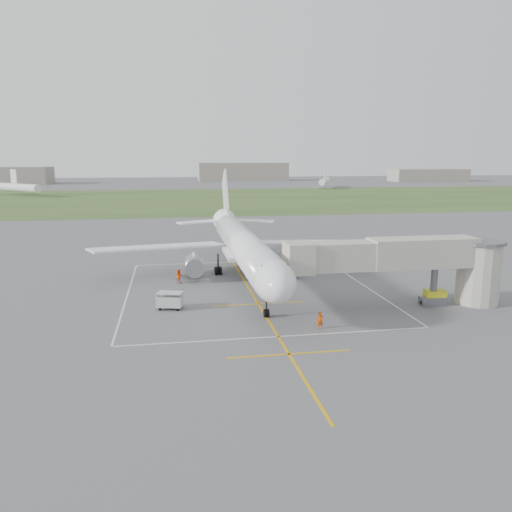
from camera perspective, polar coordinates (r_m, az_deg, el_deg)
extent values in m
plane|color=#58585A|center=(62.66, -1.31, -2.92)|extent=(700.00, 700.00, 0.00)
cube|color=#365324|center=(190.95, -7.05, 6.49)|extent=(700.00, 120.00, 0.02)
cube|color=#DA9C0C|center=(57.87, -0.58, -4.09)|extent=(0.25, 60.00, 0.01)
cube|color=#DA9C0C|center=(40.19, 3.79, -11.12)|extent=(10.00, 0.25, 0.01)
cube|color=#DA9C0C|center=(53.13, 0.27, -5.49)|extent=(10.00, 0.25, 0.01)
cube|color=silver|center=(74.25, -2.66, -0.69)|extent=(28.00, 0.20, 0.01)
cube|color=silver|center=(43.82, 2.56, -9.18)|extent=(28.00, 0.20, 0.01)
cube|color=silver|center=(58.39, -14.48, -4.32)|extent=(0.20, 32.00, 0.01)
cube|color=silver|center=(62.47, 12.07, -3.20)|extent=(0.20, 32.00, 0.01)
cylinder|color=white|center=(61.72, -1.33, 1.14)|extent=(3.80, 36.00, 3.80)
ellipsoid|color=white|center=(44.36, 2.07, -2.85)|extent=(3.80, 7.22, 3.80)
cube|color=black|center=(43.26, 2.32, -1.78)|extent=(2.40, 1.60, 0.99)
cone|color=white|center=(81.77, -3.43, 3.88)|extent=(3.80, 6.00, 3.80)
cube|color=white|center=(69.86, 6.51, 1.54)|extent=(17.93, 11.24, 1.23)
cube|color=white|center=(67.16, -10.98, 1.02)|extent=(17.93, 11.24, 1.23)
cube|color=white|center=(64.92, -1.71, 0.25)|extent=(4.20, 8.00, 0.50)
cube|color=white|center=(82.03, -3.52, 6.92)|extent=(0.30, 7.89, 8.65)
cube|color=white|center=(80.14, -3.32, 4.66)|extent=(0.35, 5.00, 1.20)
cube|color=white|center=(82.01, -0.48, 4.06)|extent=(7.85, 5.03, 0.20)
cube|color=white|center=(81.10, -6.36, 3.91)|extent=(7.85, 5.03, 0.20)
cylinder|color=gray|center=(65.77, 3.72, -0.56)|extent=(2.30, 4.20, 2.30)
cube|color=white|center=(65.33, 3.79, 0.07)|extent=(0.25, 2.40, 1.20)
cylinder|color=gray|center=(64.09, -7.14, -0.94)|extent=(2.30, 4.20, 2.30)
cube|color=white|center=(63.64, -7.14, -0.29)|extent=(0.25, 2.40, 1.20)
cylinder|color=black|center=(48.52, 1.20, -5.53)|extent=(0.18, 0.18, 2.60)
cylinder|color=black|center=(48.76, 1.06, -6.55)|extent=(0.28, 0.80, 0.80)
cylinder|color=black|center=(48.80, 1.32, -6.53)|extent=(0.28, 0.80, 0.80)
cylinder|color=black|center=(67.13, 0.57, -0.74)|extent=(0.22, 0.22, 2.80)
cylinder|color=black|center=(66.94, 0.39, -1.58)|extent=(0.32, 0.96, 0.96)
cylinder|color=black|center=(67.04, 0.86, -1.56)|extent=(0.32, 0.96, 0.96)
cylinder|color=black|center=(67.61, 0.29, -1.45)|extent=(0.32, 0.96, 0.96)
cylinder|color=black|center=(67.71, 0.75, -1.43)|extent=(0.32, 0.96, 0.96)
cylinder|color=black|center=(66.36, -4.36, -0.91)|extent=(0.22, 0.22, 2.80)
cylinder|color=black|center=(66.20, -4.56, -1.76)|extent=(0.32, 0.96, 0.96)
cylinder|color=black|center=(66.25, -4.08, -1.74)|extent=(0.32, 0.96, 0.96)
cylinder|color=black|center=(66.88, -4.62, -1.62)|extent=(0.32, 0.96, 0.96)
cylinder|color=black|center=(66.92, -4.14, -1.61)|extent=(0.32, 0.96, 0.96)
cube|color=#B0A99F|center=(50.41, 9.68, -0.02)|extent=(11.09, 2.90, 2.80)
cube|color=#B0A99F|center=(53.89, 18.46, 0.39)|extent=(11.09, 3.10, 3.00)
cube|color=#B0A99F|center=(49.16, 4.89, -0.18)|extent=(2.60, 3.40, 3.00)
cylinder|color=slate|center=(55.37, 19.64, -3.22)|extent=(0.70, 0.70, 4.20)
cube|color=slate|center=(55.78, 19.53, -4.87)|extent=(2.60, 1.40, 0.90)
cylinder|color=#B0A99F|center=(57.72, 24.05, -1.86)|extent=(4.40, 4.40, 6.40)
cylinder|color=slate|center=(57.10, 24.32, 1.47)|extent=(5.00, 5.00, 0.30)
cylinder|color=black|center=(55.34, 18.62, -5.04)|extent=(0.70, 0.30, 0.70)
cylinder|color=black|center=(56.30, 20.42, -4.89)|extent=(0.70, 0.30, 0.70)
cube|color=gold|center=(56.06, 19.74, -4.45)|extent=(2.23, 1.59, 1.56)
cylinder|color=black|center=(55.42, 19.23, -5.19)|extent=(0.26, 0.48, 0.46)
cylinder|color=black|center=(55.98, 20.61, -5.12)|extent=(0.26, 0.48, 0.46)
cube|color=#B5B5B5|center=(51.92, -9.80, -5.08)|extent=(2.83, 2.12, 1.11)
cube|color=#B5B5B5|center=(51.69, -9.83, -4.16)|extent=(2.83, 2.12, 0.08)
cylinder|color=black|center=(51.58, -11.07, -5.00)|extent=(0.08, 0.08, 1.31)
cylinder|color=black|center=(51.05, -8.88, -5.09)|extent=(0.08, 0.08, 1.31)
cylinder|color=black|center=(52.69, -10.70, -4.64)|extent=(0.08, 0.08, 1.31)
cylinder|color=black|center=(52.18, -8.56, -4.73)|extent=(0.08, 0.08, 1.31)
cylinder|color=black|center=(51.84, -10.91, -5.90)|extent=(0.28, 0.44, 0.40)
cylinder|color=black|center=(51.37, -8.95, -5.99)|extent=(0.28, 0.44, 0.40)
cylinder|color=black|center=(52.86, -10.58, -5.56)|extent=(0.28, 0.44, 0.40)
cylinder|color=black|center=(52.40, -8.65, -5.64)|extent=(0.28, 0.44, 0.40)
imported|color=#E64B07|center=(45.83, 7.33, -7.29)|extent=(0.62, 0.44, 1.60)
imported|color=#FB4A07|center=(62.48, -8.84, -2.27)|extent=(1.05, 0.98, 1.73)
cube|color=gray|center=(343.74, -1.53, 9.60)|extent=(60.00, 20.00, 12.00)
cube|color=gray|center=(353.28, 19.10, 8.72)|extent=(50.00, 18.00, 8.00)
cylinder|color=white|center=(226.43, -25.87, 7.08)|extent=(25.31, 24.46, 3.20)
cube|color=white|center=(226.24, -25.96, 8.21)|extent=(3.09, 2.99, 5.50)
cylinder|color=white|center=(263.79, 7.85, 8.50)|extent=(15.13, 30.81, 3.20)
cube|color=white|center=(263.62, 7.88, 9.47)|extent=(1.80, 3.81, 5.50)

